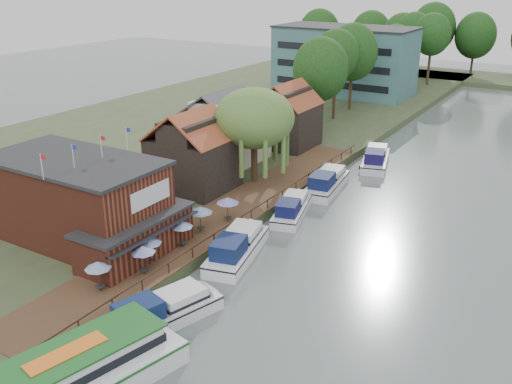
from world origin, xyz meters
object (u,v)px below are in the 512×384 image
Objects in this scene: cottage_c at (288,115)px; cruiser_3 at (327,180)px; willow at (254,136)px; umbrella_5 at (228,209)px; cruiser_2 at (292,206)px; umbrella_4 at (200,219)px; cruiser_4 at (376,156)px; hotel_block at (344,60)px; cottage_a at (193,150)px; swan at (119,368)px; tour_boat at (57,383)px; cottage_b at (223,126)px; umbrella_2 at (149,250)px; umbrella_3 at (182,234)px; cruiser_1 at (237,244)px; umbrella_1 at (143,260)px; pub at (93,204)px; umbrella_0 at (99,276)px; cruiser_0 at (163,308)px.

cottage_c is 0.84× the size of cruiser_3.
willow is 11.83m from umbrella_5.
cruiser_3 is (-0.07, 8.40, 0.14)m from cruiser_2.
cruiser_3 is at bearing 77.06° from umbrella_4.
umbrella_4 is 29.42m from cruiser_4.
hotel_block reaches higher than cottage_a.
swan is (12.56, -44.53, -5.03)m from cottage_c.
cottage_b is at bearing 125.02° from tour_boat.
umbrella_4 is at bearing 91.56° from umbrella_2.
umbrella_3 is 0.23× the size of cruiser_1.
cruiser_2 is (3.27, 17.87, -1.20)m from umbrella_1.
cottage_c is 0.82× the size of cruiser_1.
cruiser_1 is 20.26m from tour_boat.
cottage_b is 27.88m from umbrella_2.
pub is 2.35× the size of cottage_c.
cruiser_1 is 23.44× the size of swan.
umbrella_0 is at bearing 136.43° from tour_boat.
willow is 26.06m from umbrella_0.
willow is 9.46m from cruiser_3.
cottage_b is 0.93× the size of cruiser_1.
cruiser_1 is (3.86, 2.57, -1.03)m from umbrella_3.
umbrella_3 is (6.74, 3.10, -2.36)m from pub.
swan is at bearing -104.71° from cruiser_4.
cruiser_1 is at bearing -8.92° from umbrella_4.
hotel_block is 2.52× the size of cruiser_4.
umbrella_1 is at bearing -85.29° from umbrella_3.
pub is at bearing 174.06° from umbrella_2.
willow is 4.39× the size of umbrella_5.
cottage_b is 24.57m from umbrella_3.
umbrella_0 is (14.12, -76.63, -4.86)m from hotel_block.
tour_boat is 4.31m from swan.
umbrella_4 reaches higher than cruiser_2.
umbrella_0 is 0.23× the size of cruiser_1.
cottage_a is 3.62× the size of umbrella_4.
pub is 1.92× the size of willow.
umbrella_5 is at bearing -54.43° from cottage_b.
cruiser_4 is (8.43, 15.20, -4.99)m from willow.
umbrella_2 is (14.46, -71.67, -4.86)m from hotel_block.
cottage_c is at bearing 122.97° from cruiser_0.
umbrella_3 is 32.53m from cruiser_4.
cruiser_1 is (10.60, -28.33, -3.99)m from cottage_c.
cottage_c is 25.74m from umbrella_5.
umbrella_3 is (3.24, -16.90, -3.93)m from willow.
cottage_b is 19.35m from umbrella_5.
hotel_block is 58.52m from cruiser_2.
umbrella_0 is (2.62, -25.63, -3.93)m from willow.
willow is 1.15× the size of cruiser_2.
swan is (16.56, -35.53, -5.03)m from cottage_b.
cottage_c reaches higher than swan.
cruiser_1 is (11.60, -9.33, -3.99)m from cottage_a.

